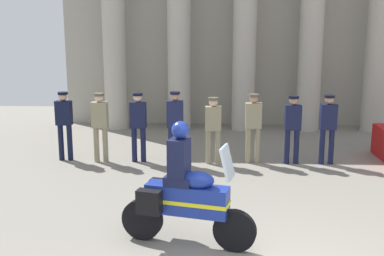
# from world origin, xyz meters

# --- Properties ---
(colonnade_backdrop) EXTENTS (11.95, 1.59, 6.94)m
(colonnade_backdrop) POSITION_xyz_m (0.24, 10.28, 3.69)
(colonnade_backdrop) COLOR #A49F91
(colonnade_backdrop) RESTS_ON ground_plane
(officer_in_row_0) EXTENTS (0.38, 0.24, 1.70)m
(officer_in_row_0) POSITION_xyz_m (-4.34, 5.83, 1.01)
(officer_in_row_0) COLOR black
(officer_in_row_0) RESTS_ON ground_plane
(officer_in_row_1) EXTENTS (0.38, 0.24, 1.70)m
(officer_in_row_1) POSITION_xyz_m (-3.43, 5.72, 1.00)
(officer_in_row_1) COLOR gray
(officer_in_row_1) RESTS_ON ground_plane
(officer_in_row_2) EXTENTS (0.38, 0.24, 1.70)m
(officer_in_row_2) POSITION_xyz_m (-2.51, 5.79, 1.00)
(officer_in_row_2) COLOR #141938
(officer_in_row_2) RESTS_ON ground_plane
(officer_in_row_3) EXTENTS (0.38, 0.24, 1.75)m
(officer_in_row_3) POSITION_xyz_m (-1.61, 5.67, 1.03)
(officer_in_row_3) COLOR #191E42
(officer_in_row_3) RESTS_ON ground_plane
(officer_in_row_4) EXTENTS (0.38, 0.24, 1.61)m
(officer_in_row_4) POSITION_xyz_m (-0.70, 5.71, 0.95)
(officer_in_row_4) COLOR gray
(officer_in_row_4) RESTS_ON ground_plane
(officer_in_row_5) EXTENTS (0.38, 0.24, 1.68)m
(officer_in_row_5) POSITION_xyz_m (0.26, 5.83, 0.99)
(officer_in_row_5) COLOR gray
(officer_in_row_5) RESTS_ON ground_plane
(officer_in_row_6) EXTENTS (0.38, 0.24, 1.65)m
(officer_in_row_6) POSITION_xyz_m (1.19, 5.78, 0.98)
(officer_in_row_6) COLOR #141938
(officer_in_row_6) RESTS_ON ground_plane
(officer_in_row_7) EXTENTS (0.38, 0.24, 1.68)m
(officer_in_row_7) POSITION_xyz_m (2.02, 5.79, 0.99)
(officer_in_row_7) COLOR #141938
(officer_in_row_7) RESTS_ON ground_plane
(motorcycle_with_rider) EXTENTS (2.06, 0.87, 1.90)m
(motorcycle_with_rider) POSITION_xyz_m (-1.13, 1.29, 0.79)
(motorcycle_with_rider) COLOR black
(motorcycle_with_rider) RESTS_ON ground_plane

